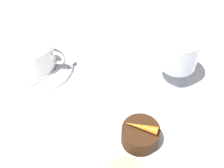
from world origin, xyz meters
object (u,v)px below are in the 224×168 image
(dinner_plate, at_px, (130,153))
(dessert_cake, at_px, (140,135))
(coffee_cup, at_px, (33,54))
(wine_glass, at_px, (179,54))

(dinner_plate, distance_m, dessert_cake, 0.04)
(dinner_plate, xyz_separation_m, dessert_cake, (0.01, 0.03, 0.02))
(coffee_cup, height_order, wine_glass, wine_glass)
(dessert_cake, bearing_deg, dinner_plate, -113.99)
(wine_glass, height_order, dessert_cake, wine_glass)
(coffee_cup, distance_m, wine_glass, 0.31)
(coffee_cup, xyz_separation_m, dessert_cake, (0.26, -0.14, -0.01))
(dinner_plate, height_order, wine_glass, wine_glass)
(dinner_plate, distance_m, coffee_cup, 0.30)
(dessert_cake, bearing_deg, coffee_cup, 151.69)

